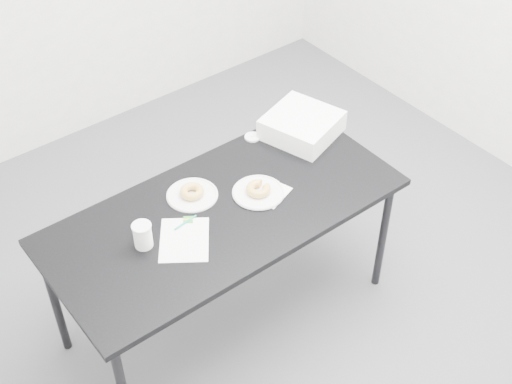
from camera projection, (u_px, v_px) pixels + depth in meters
floor at (262, 314)px, 3.68m from camera, size 4.00×4.00×0.00m
table at (224, 218)px, 3.23m from camera, size 1.63×0.77×0.74m
scorecard at (184, 240)px, 3.05m from camera, size 0.32×0.34×0.00m
logo_patch at (188, 220)px, 3.14m from camera, size 0.06×0.06×0.00m
pen at (186, 222)px, 3.12m from camera, size 0.12×0.02×0.01m
napkin at (268, 192)px, 3.28m from camera, size 0.21×0.21×0.00m
plate_near at (258, 192)px, 3.27m from camera, size 0.24×0.24×0.01m
donut_near at (258, 189)px, 3.25m from camera, size 0.13×0.13×0.04m
plate_far at (192, 195)px, 3.26m from camera, size 0.24×0.24×0.01m
donut_far at (192, 192)px, 3.24m from camera, size 0.14×0.14×0.04m
coffee_cup at (143, 235)px, 2.99m from camera, size 0.08×0.08×0.12m
cup_lid at (252, 137)px, 3.58m from camera, size 0.08×0.08×0.01m
bakery_box at (302, 125)px, 3.57m from camera, size 0.41×0.41×0.11m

